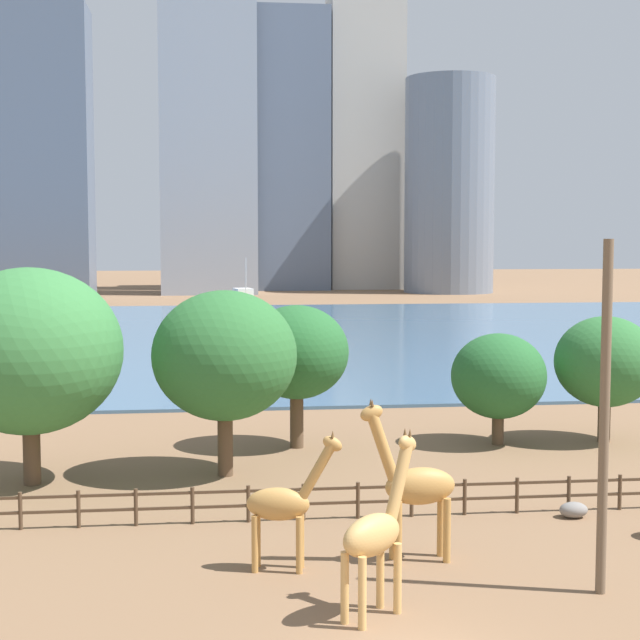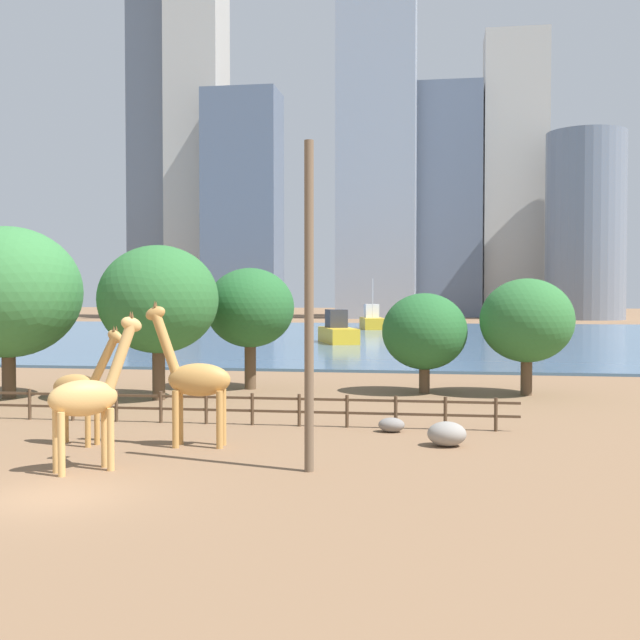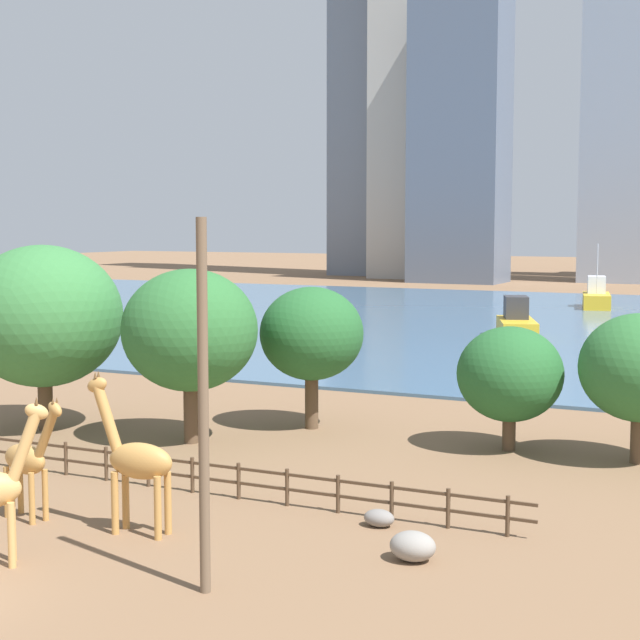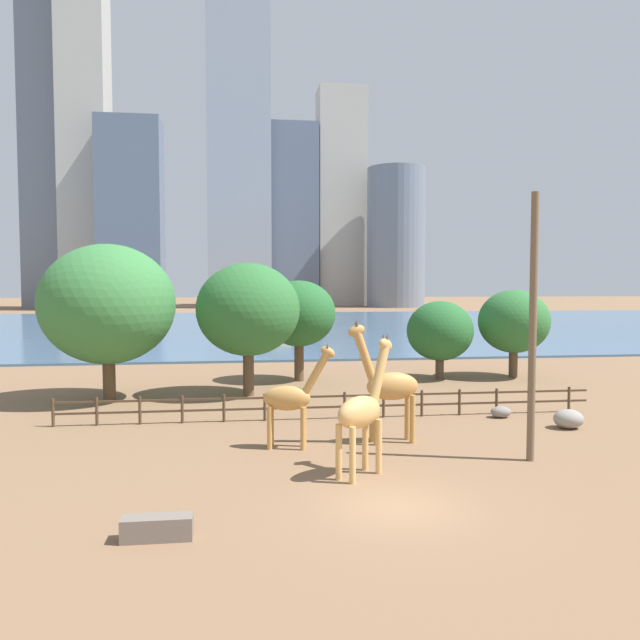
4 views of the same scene
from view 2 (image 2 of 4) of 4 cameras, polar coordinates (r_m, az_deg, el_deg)
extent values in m
plane|color=brown|center=(100.14, 2.92, -1.17)|extent=(400.00, 400.00, 0.00)
cube|color=#476B8C|center=(97.15, 2.74, -1.20)|extent=(180.00, 86.00, 0.20)
cylinder|color=#C18C47|center=(29.51, -15.58, -6.90)|extent=(0.23, 0.23, 1.71)
cylinder|color=#C18C47|center=(29.08, -16.18, -7.03)|extent=(0.23, 0.23, 1.71)
cylinder|color=#C18C47|center=(30.29, -17.62, -6.69)|extent=(0.23, 0.23, 1.71)
cylinder|color=#C18C47|center=(29.87, -18.25, -6.82)|extent=(0.23, 0.23, 1.71)
ellipsoid|color=#C18C47|center=(29.53, -16.94, -4.65)|extent=(2.00, 1.11, 0.99)
cylinder|color=#C18C47|center=(28.75, -15.10, -2.77)|extent=(1.22, 0.53, 1.80)
ellipsoid|color=#C18C47|center=(28.43, -14.36, -1.14)|extent=(0.77, 0.44, 0.64)
cone|color=brown|center=(28.48, -14.28, -0.56)|extent=(0.11, 0.11, 0.18)
cone|color=brown|center=(28.36, -14.45, -0.57)|extent=(0.11, 0.11, 0.18)
cylinder|color=#C18C47|center=(28.27, -10.24, -6.96)|extent=(0.25, 0.25, 1.99)
cylinder|color=#C18C47|center=(28.86, -9.93, -6.78)|extent=(0.25, 0.25, 1.99)
cylinder|color=#C18C47|center=(27.92, -7.16, -7.05)|extent=(0.25, 0.25, 1.99)
cylinder|color=#C18C47|center=(28.52, -6.91, -6.86)|extent=(0.25, 0.25, 1.99)
ellipsoid|color=#C18C47|center=(28.21, -8.58, -4.23)|extent=(2.26, 1.04, 1.15)
cylinder|color=#C18C47|center=(28.39, -10.92, -1.63)|extent=(1.08, 0.43, 2.19)
ellipsoid|color=#C18C47|center=(28.44, -11.63, 0.46)|extent=(0.85, 0.42, 0.67)
cone|color=brown|center=(28.35, -11.68, 1.14)|extent=(0.11, 0.11, 0.21)
cone|color=brown|center=(28.52, -11.58, 1.14)|extent=(0.11, 0.11, 0.21)
cylinder|color=tan|center=(25.67, -15.07, -8.01)|extent=(0.31, 0.31, 1.88)
cylinder|color=tan|center=(25.13, -14.66, -8.22)|extent=(0.31, 0.31, 1.88)
cylinder|color=tan|center=(25.28, -18.25, -8.19)|extent=(0.31, 0.31, 1.88)
cylinder|color=tan|center=(24.73, -17.91, -8.42)|extent=(0.31, 0.31, 1.88)
ellipsoid|color=tan|center=(25.00, -16.49, -5.35)|extent=(2.12, 2.00, 1.09)
cylinder|color=tan|center=(25.22, -14.02, -2.53)|extent=(1.00, 0.94, 2.07)
ellipsoid|color=tan|center=(25.28, -13.27, -0.30)|extent=(0.81, 0.77, 0.64)
cone|color=brown|center=(25.35, -13.34, 0.42)|extent=(0.14, 0.14, 0.20)
cone|color=brown|center=(25.19, -13.21, 0.41)|extent=(0.14, 0.14, 0.20)
cylinder|color=brown|center=(23.83, -0.78, 0.94)|extent=(0.28, 0.28, 9.86)
ellipsoid|color=gray|center=(31.17, 5.10, -7.44)|extent=(1.01, 0.74, 0.56)
ellipsoid|color=gray|center=(28.56, 9.01, -8.00)|extent=(1.36, 1.15, 0.86)
cylinder|color=#4C3826|center=(36.21, -19.94, -5.65)|extent=(0.14, 0.14, 1.30)
cylinder|color=#4C3826|center=(35.33, -17.18, -5.80)|extent=(0.14, 0.14, 1.30)
cylinder|color=#4C3826|center=(34.53, -14.28, -5.95)|extent=(0.14, 0.14, 1.30)
cylinder|color=#4C3826|center=(33.83, -11.25, -6.09)|extent=(0.14, 0.14, 1.30)
cylinder|color=#4C3826|center=(33.23, -8.10, -6.22)|extent=(0.14, 0.14, 1.30)
cylinder|color=#4C3826|center=(32.73, -4.84, -6.33)|extent=(0.14, 0.14, 1.30)
cylinder|color=#4C3826|center=(32.33, -1.49, -6.43)|extent=(0.14, 0.14, 1.30)
cylinder|color=#4C3826|center=(32.05, 1.94, -6.50)|extent=(0.14, 0.14, 1.30)
cylinder|color=#4C3826|center=(31.89, 5.41, -6.55)|extent=(0.14, 0.14, 1.30)
cylinder|color=#4C3826|center=(31.84, 8.91, -6.58)|extent=(0.14, 0.14, 1.30)
cylinder|color=#4C3826|center=(31.90, 12.40, -6.58)|extent=(0.14, 0.14, 1.30)
cube|color=#4C3826|center=(33.32, -8.96, -5.41)|extent=(26.10, 0.08, 0.10)
cube|color=#4C3826|center=(33.39, -8.96, -6.30)|extent=(26.10, 0.08, 0.10)
cylinder|color=brown|center=(44.90, -4.98, -3.28)|extent=(0.64, 0.64, 2.58)
ellipsoid|color=#26602D|center=(44.73, -4.99, 0.88)|extent=(4.91, 4.91, 4.42)
cylinder|color=brown|center=(41.02, -11.40, -3.75)|extent=(0.64, 0.64, 2.65)
ellipsoid|color=#2D6B33|center=(40.82, -11.43, 1.46)|extent=(6.00, 6.00, 5.40)
cylinder|color=brown|center=(43.77, -21.25, -3.62)|extent=(0.69, 0.69, 2.45)
ellipsoid|color=#387A3D|center=(43.58, -21.32, 1.86)|extent=(7.40, 7.40, 6.66)
cylinder|color=brown|center=(43.47, 14.47, -3.90)|extent=(0.60, 0.60, 1.97)
ellipsoid|color=#2D6B33|center=(43.27, 14.50, -0.02)|extent=(4.89, 4.89, 4.40)
cylinder|color=brown|center=(43.27, 7.43, -4.20)|extent=(0.57, 0.57, 1.50)
ellipsoid|color=#26602D|center=(43.08, 7.45, -0.81)|extent=(4.54, 4.54, 4.08)
cube|color=gold|center=(83.48, 1.31, -1.09)|extent=(5.30, 8.36, 1.57)
cube|color=#333338|center=(84.37, 1.17, 0.11)|extent=(2.73, 3.30, 1.89)
cube|color=gold|center=(116.78, 3.73, -0.24)|extent=(4.49, 8.56, 1.63)
cube|color=silver|center=(117.74, 3.68, 0.65)|extent=(2.50, 3.26, 1.95)
cylinder|color=silver|center=(116.30, 3.76, 1.56)|extent=(0.14, 0.14, 5.70)
cube|color=#B7B2A8|center=(191.00, 13.70, 9.90)|extent=(14.14, 11.31, 64.28)
cylinder|color=slate|center=(175.35, 18.35, 6.34)|extent=(16.16, 16.16, 38.46)
cube|color=#939EAD|center=(177.14, 4.07, 13.15)|extent=(16.68, 11.11, 79.88)
cube|color=#B7B2A8|center=(184.59, -8.73, 16.54)|extent=(11.67, 11.66, 104.18)
cube|color=slate|center=(166.63, -5.51, 8.06)|extent=(15.16, 10.58, 46.58)
cube|color=slate|center=(187.00, 8.73, 8.34)|extent=(17.44, 10.00, 52.81)
cube|color=slate|center=(195.81, -11.32, 16.45)|extent=(11.31, 13.32, 109.40)
camera|label=1|loc=(15.60, -89.63, 17.01)|focal=55.00mm
camera|label=3|loc=(10.81, 86.46, 23.82)|focal=55.00mm
camera|label=4|loc=(14.79, -73.73, 5.28)|focal=35.00mm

